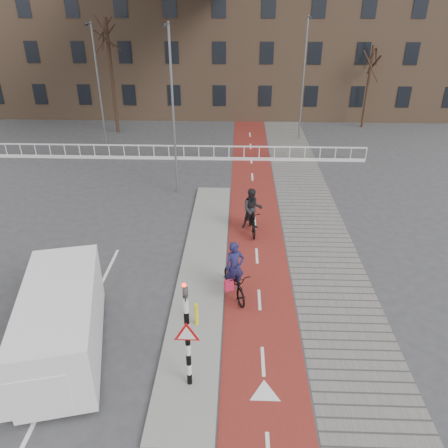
{
  "coord_description": "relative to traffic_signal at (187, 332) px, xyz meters",
  "views": [
    {
      "loc": [
        0.68,
        -10.72,
        9.79
      ],
      "look_at": [
        0.11,
        5.0,
        1.5
      ],
      "focal_mm": 35.0,
      "sensor_mm": 36.0,
      "label": 1
    }
  ],
  "objects": [
    {
      "name": "curb_island",
      "position": [
        -0.1,
        6.02,
        -1.93
      ],
      "size": [
        1.8,
        16.0,
        0.12
      ],
      "primitive_type": "cube",
      "color": "gray",
      "rests_on": "ground"
    },
    {
      "name": "cyclist_far",
      "position": [
        1.92,
        9.08,
        -1.09
      ],
      "size": [
        1.01,
        2.09,
        2.16
      ],
      "rotation": [
        0.0,
        0.0,
        0.12
      ],
      "color": "black",
      "rests_on": "bike_lane"
    },
    {
      "name": "streetlight_left",
      "position": [
        -8.55,
        22.27,
        2.13
      ],
      "size": [
        0.12,
        0.12,
        8.24
      ],
      "primitive_type": "cylinder",
      "color": "slate",
      "rests_on": "ground"
    },
    {
      "name": "traffic_signal",
      "position": [
        0.0,
        0.0,
        0.0
      ],
      "size": [
        0.8,
        0.8,
        3.68
      ],
      "color": "black",
      "rests_on": "curb_island"
    },
    {
      "name": "streetlight_near",
      "position": [
        -2.13,
        13.55,
        2.36
      ],
      "size": [
        0.12,
        0.12,
        8.7
      ],
      "primitive_type": "cylinder",
      "color": "slate",
      "rests_on": "ground"
    },
    {
      "name": "van",
      "position": [
        -3.91,
        1.22,
        -0.82
      ],
      "size": [
        3.27,
        5.53,
        2.23
      ],
      "rotation": [
        0.0,
        0.0,
        0.25
      ],
      "color": "white",
      "rests_on": "ground"
    },
    {
      "name": "townhouse_row",
      "position": [
        -2.4,
        34.02,
        5.82
      ],
      "size": [
        46.0,
        10.0,
        15.9
      ],
      "color": "#7F6047",
      "rests_on": "ground"
    },
    {
      "name": "tree_mid",
      "position": [
        -8.47,
        25.43,
        2.19
      ],
      "size": [
        0.27,
        0.27,
        8.37
      ],
      "primitive_type": "cylinder",
      "color": "black",
      "rests_on": "ground"
    },
    {
      "name": "cyclist_near",
      "position": [
        1.19,
        4.29,
        -1.25
      ],
      "size": [
        1.43,
        2.24,
        2.18
      ],
      "rotation": [
        0.0,
        0.0,
        0.36
      ],
      "color": "black",
      "rests_on": "bike_lane"
    },
    {
      "name": "ground",
      "position": [
        0.6,
        2.02,
        -1.99
      ],
      "size": [
        120.0,
        120.0,
        0.0
      ],
      "primitive_type": "plane",
      "color": "#38383A",
      "rests_on": "ground"
    },
    {
      "name": "sidewalk",
      "position": [
        4.9,
        12.02,
        -1.98
      ],
      "size": [
        3.0,
        60.0,
        0.01
      ],
      "primitive_type": "cube",
      "color": "slate",
      "rests_on": "ground"
    },
    {
      "name": "railing",
      "position": [
        -4.4,
        19.02,
        -1.68
      ],
      "size": [
        28.0,
        0.1,
        0.99
      ],
      "color": "silver",
      "rests_on": "ground"
    },
    {
      "name": "streetlight_right",
      "position": [
        5.78,
        23.95,
        2.3
      ],
      "size": [
        0.12,
        0.12,
        8.58
      ],
      "primitive_type": "cylinder",
      "color": "slate",
      "rests_on": "ground"
    },
    {
      "name": "bollard",
      "position": [
        -0.03,
        2.5,
        -1.46
      ],
      "size": [
        0.12,
        0.12,
        0.82
      ],
      "primitive_type": "cylinder",
      "color": "yellow",
      "rests_on": "curb_island"
    },
    {
      "name": "bike_lane",
      "position": [
        2.1,
        12.02,
        -1.98
      ],
      "size": [
        2.5,
        60.0,
        0.01
      ],
      "primitive_type": "cube",
      "color": "maroon",
      "rests_on": "ground"
    },
    {
      "name": "tree_right",
      "position": [
        11.45,
        27.6,
        1.19
      ],
      "size": [
        0.21,
        0.21,
        6.37
      ],
      "primitive_type": "cylinder",
      "color": "black",
      "rests_on": "ground"
    }
  ]
}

